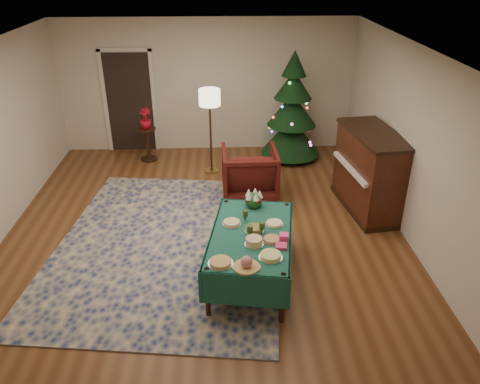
{
  "coord_description": "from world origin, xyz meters",
  "views": [
    {
      "loc": [
        0.28,
        -6.01,
        3.83
      ],
      "look_at": [
        0.52,
        -0.29,
        0.86
      ],
      "focal_mm": 35.0,
      "sensor_mm": 36.0,
      "label": 1
    }
  ],
  "objects_px": {
    "side_table": "(148,145)",
    "potted_plant": "(146,123)",
    "gift_box": "(284,237)",
    "christmas_tree": "(292,112)",
    "armchair": "(250,170)",
    "floor_lamp": "(210,103)",
    "buffet_table": "(251,242)",
    "piano": "(370,172)"
  },
  "relations": [
    {
      "from": "buffet_table",
      "to": "piano",
      "type": "relative_size",
      "value": 1.16
    },
    {
      "from": "gift_box",
      "to": "side_table",
      "type": "height_order",
      "value": "gift_box"
    },
    {
      "from": "buffet_table",
      "to": "floor_lamp",
      "type": "height_order",
      "value": "floor_lamp"
    },
    {
      "from": "christmas_tree",
      "to": "buffet_table",
      "type": "bearing_deg",
      "value": -104.92
    },
    {
      "from": "gift_box",
      "to": "potted_plant",
      "type": "xyz_separation_m",
      "value": [
        -2.23,
        4.14,
        0.06
      ]
    },
    {
      "from": "floor_lamp",
      "to": "side_table",
      "type": "bearing_deg",
      "value": 154.12
    },
    {
      "from": "buffet_table",
      "to": "potted_plant",
      "type": "distance_m",
      "value": 4.38
    },
    {
      "from": "floor_lamp",
      "to": "piano",
      "type": "distance_m",
      "value": 3.1
    },
    {
      "from": "christmas_tree",
      "to": "armchair",
      "type": "bearing_deg",
      "value": -119.64
    },
    {
      "from": "side_table",
      "to": "potted_plant",
      "type": "bearing_deg",
      "value": 0.0
    },
    {
      "from": "floor_lamp",
      "to": "piano",
      "type": "height_order",
      "value": "floor_lamp"
    },
    {
      "from": "armchair",
      "to": "christmas_tree",
      "type": "xyz_separation_m",
      "value": [
        0.94,
        1.65,
        0.5
      ]
    },
    {
      "from": "armchair",
      "to": "side_table",
      "type": "bearing_deg",
      "value": -41.17
    },
    {
      "from": "potted_plant",
      "to": "christmas_tree",
      "type": "xyz_separation_m",
      "value": [
        2.9,
        0.01,
        0.19
      ]
    },
    {
      "from": "buffet_table",
      "to": "christmas_tree",
      "type": "relative_size",
      "value": 0.87
    },
    {
      "from": "christmas_tree",
      "to": "gift_box",
      "type": "bearing_deg",
      "value": -99.2
    },
    {
      "from": "christmas_tree",
      "to": "piano",
      "type": "distance_m",
      "value": 2.42
    },
    {
      "from": "buffet_table",
      "to": "armchair",
      "type": "distance_m",
      "value": 2.32
    },
    {
      "from": "floor_lamp",
      "to": "side_table",
      "type": "xyz_separation_m",
      "value": [
        -1.29,
        0.63,
        -1.04
      ]
    },
    {
      "from": "gift_box",
      "to": "armchair",
      "type": "xyz_separation_m",
      "value": [
        -0.27,
        2.5,
        -0.25
      ]
    },
    {
      "from": "gift_box",
      "to": "side_table",
      "type": "xyz_separation_m",
      "value": [
        -2.23,
        4.14,
        -0.4
      ]
    },
    {
      "from": "buffet_table",
      "to": "armchair",
      "type": "height_order",
      "value": "armchair"
    },
    {
      "from": "buffet_table",
      "to": "floor_lamp",
      "type": "distance_m",
      "value": 3.48
    },
    {
      "from": "floor_lamp",
      "to": "potted_plant",
      "type": "bearing_deg",
      "value": 154.12
    },
    {
      "from": "piano",
      "to": "buffet_table",
      "type": "bearing_deg",
      "value": -138.78
    },
    {
      "from": "buffet_table",
      "to": "armchair",
      "type": "relative_size",
      "value": 1.98
    },
    {
      "from": "buffet_table",
      "to": "side_table",
      "type": "distance_m",
      "value": 4.37
    },
    {
      "from": "side_table",
      "to": "buffet_table",
      "type": "bearing_deg",
      "value": -65.0
    },
    {
      "from": "buffet_table",
      "to": "christmas_tree",
      "type": "bearing_deg",
      "value": 75.08
    },
    {
      "from": "side_table",
      "to": "piano",
      "type": "relative_size",
      "value": 0.42
    },
    {
      "from": "gift_box",
      "to": "side_table",
      "type": "relative_size",
      "value": 0.16
    },
    {
      "from": "buffet_table",
      "to": "piano",
      "type": "xyz_separation_m",
      "value": [
        2.02,
        1.77,
        0.11
      ]
    },
    {
      "from": "buffet_table",
      "to": "potted_plant",
      "type": "xyz_separation_m",
      "value": [
        -1.85,
        3.96,
        0.24
      ]
    },
    {
      "from": "gift_box",
      "to": "piano",
      "type": "xyz_separation_m",
      "value": [
        1.64,
        1.96,
        -0.07
      ]
    },
    {
      "from": "gift_box",
      "to": "christmas_tree",
      "type": "relative_size",
      "value": 0.05
    },
    {
      "from": "christmas_tree",
      "to": "piano",
      "type": "relative_size",
      "value": 1.34
    },
    {
      "from": "piano",
      "to": "floor_lamp",
      "type": "bearing_deg",
      "value": 148.81
    },
    {
      "from": "floor_lamp",
      "to": "potted_plant",
      "type": "height_order",
      "value": "floor_lamp"
    },
    {
      "from": "buffet_table",
      "to": "christmas_tree",
      "type": "xyz_separation_m",
      "value": [
        1.06,
        3.97,
        0.43
      ]
    },
    {
      "from": "potted_plant",
      "to": "floor_lamp",
      "type": "bearing_deg",
      "value": -25.88
    },
    {
      "from": "gift_box",
      "to": "potted_plant",
      "type": "distance_m",
      "value": 4.71
    },
    {
      "from": "side_table",
      "to": "potted_plant",
      "type": "height_order",
      "value": "potted_plant"
    }
  ]
}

